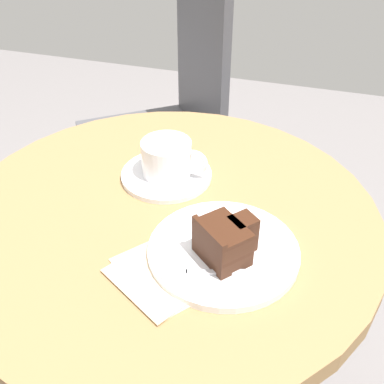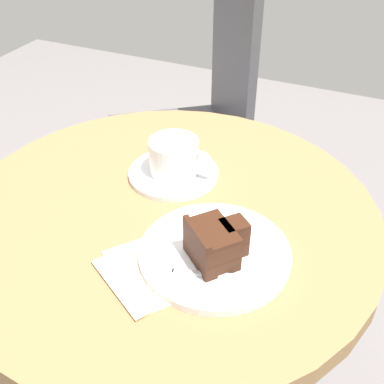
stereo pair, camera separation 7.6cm
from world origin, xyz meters
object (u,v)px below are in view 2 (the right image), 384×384
(fork, at_px, (187,273))
(cafe_chair, at_px, (203,108))
(saucer, at_px, (174,173))
(coffee_cup, at_px, (175,156))
(napkin, at_px, (158,268))
(cake_slice, at_px, (215,243))
(cake_plate, at_px, (215,253))
(teaspoon, at_px, (190,159))

(fork, height_order, cafe_chair, cafe_chair)
(saucer, bearing_deg, cafe_chair, 107.66)
(saucer, distance_m, coffee_cup, 0.04)
(saucer, xyz_separation_m, fork, (0.13, -0.22, 0.01))
(coffee_cup, relative_size, napkin, 0.60)
(cake_slice, height_order, cafe_chair, cafe_chair)
(cake_slice, xyz_separation_m, fork, (-0.02, -0.04, -0.03))
(cake_plate, xyz_separation_m, fork, (-0.02, -0.06, 0.01))
(saucer, distance_m, fork, 0.26)
(cake_slice, relative_size, fork, 0.67)
(saucer, bearing_deg, cake_slice, -49.65)
(coffee_cup, relative_size, cake_plate, 0.54)
(coffee_cup, xyz_separation_m, cafe_chair, (-0.18, 0.57, -0.21))
(teaspoon, height_order, cake_plate, teaspoon)
(cafe_chair, bearing_deg, coffee_cup, -18.78)
(teaspoon, relative_size, cake_plate, 0.44)
(teaspoon, bearing_deg, saucer, -117.33)
(coffee_cup, height_order, cake_slice, cake_slice)
(saucer, relative_size, napkin, 0.82)
(teaspoon, xyz_separation_m, cake_plate, (0.13, -0.21, -0.00))
(cafe_chair, bearing_deg, napkin, -18.25)
(fork, bearing_deg, cake_plate, -124.36)
(napkin, xyz_separation_m, cafe_chair, (-0.26, 0.79, -0.17))
(teaspoon, distance_m, cake_slice, 0.27)
(cake_slice, distance_m, fork, 0.06)
(cake_plate, bearing_deg, fork, -106.95)
(cafe_chair, bearing_deg, saucer, -19.08)
(teaspoon, distance_m, cake_plate, 0.25)
(cake_plate, bearing_deg, coffee_cup, 131.05)
(napkin, distance_m, cafe_chair, 0.85)
(cake_slice, relative_size, cafe_chair, 0.10)
(fork, bearing_deg, cake_slice, -135.29)
(cake_plate, bearing_deg, cafe_chair, 114.09)
(cake_plate, relative_size, cafe_chair, 0.23)
(coffee_cup, height_order, napkin, coffee_cup)
(coffee_cup, bearing_deg, napkin, -70.18)
(saucer, bearing_deg, coffee_cup, 27.60)
(cake_slice, bearing_deg, saucer, 130.35)
(saucer, height_order, cafe_chair, cafe_chair)
(fork, bearing_deg, coffee_cup, -78.13)
(saucer, xyz_separation_m, teaspoon, (0.01, 0.05, 0.01))
(cake_plate, distance_m, cake_slice, 0.04)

